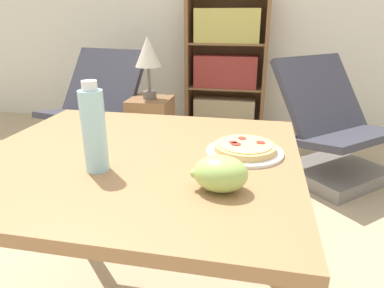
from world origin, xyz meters
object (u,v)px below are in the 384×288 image
Objects in this scene: grape_bunch at (220,174)px; table_lamp at (148,55)px; pizza_on_plate at (245,149)px; lounge_chair_far at (333,142)px; side_table at (151,128)px; bookshelf at (226,70)px; drink_bottle at (94,130)px; lounge_chair_near at (96,121)px.

grape_bunch is 2.05m from table_lamp.
grape_bunch is at bearing -100.45° from pizza_on_plate.
grape_bunch is 0.14× the size of lounge_chair_far.
lounge_chair_far is 1.45m from side_table.
grape_bunch is 0.11× the size of bookshelf.
grape_bunch is (-0.05, -0.26, 0.03)m from pizza_on_plate.
pizza_on_plate is 1.68× the size of grape_bunch.
pizza_on_plate is at bearing -62.34° from table_lamp.
drink_bottle reaches higher than pizza_on_plate.
lounge_chair_near is at bearing 129.64° from pizza_on_plate.
bookshelf reaches higher than drink_bottle.
side_table is at bearing 133.45° from lounge_chair_far.
side_table is (-0.45, 1.83, -0.61)m from drink_bottle.
table_lamp is (-0.80, 1.88, 0.08)m from grape_bunch.
pizza_on_plate is 0.28× the size of lounge_chair_near.
table_lamp is (-0.00, 0.00, 0.61)m from side_table.
bookshelf reaches higher than lounge_chair_near.
side_table is at bearing 103.68° from drink_bottle.
pizza_on_plate is 0.47m from drink_bottle.
bookshelf is 2.74× the size of table_lamp.
bookshelf is at bearing 90.26° from lounge_chair_far.
pizza_on_plate is 2.53m from bookshelf.
grape_bunch is 0.37m from drink_bottle.
bookshelf is at bearing 95.55° from grape_bunch.
pizza_on_plate is 1.84m from table_lamp.
drink_bottle is 1.98m from side_table.
pizza_on_plate is at bearing 79.55° from grape_bunch.
bookshelf is at bearing 58.91° from table_lamp.
grape_bunch reaches higher than pizza_on_plate.
lounge_chair_near is 1.40m from bookshelf.
pizza_on_plate is at bearing -62.34° from side_table.
drink_bottle is at bearing -76.32° from side_table.
drink_bottle is 0.25× the size of lounge_chair_far.
table_lamp is (-0.53, -0.89, 0.23)m from bookshelf.
drink_bottle reaches higher than lounge_chair_near.
grape_bunch is 2.12m from side_table.
bookshelf is 2.61× the size of side_table.
bookshelf is 1.06m from table_lamp.
lounge_chair_near is 0.86× the size of lounge_chair_far.
table_lamp reaches higher than lounge_chair_far.
grape_bunch is 2.79m from bookshelf.
side_table is (-0.85, 1.62, -0.50)m from pizza_on_plate.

